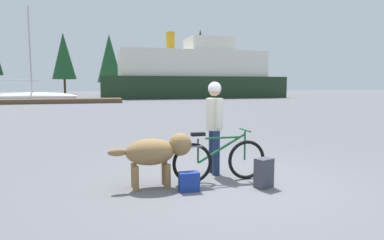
{
  "coord_description": "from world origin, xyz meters",
  "views": [
    {
      "loc": [
        -2.17,
        -5.18,
        1.7
      ],
      "look_at": [
        -0.17,
        2.01,
        0.89
      ],
      "focal_mm": 30.97,
      "sensor_mm": 36.0,
      "label": 1
    }
  ],
  "objects_px": {
    "backpack": "(264,173)",
    "sailboat_moored": "(32,96)",
    "ferry_boat": "(192,75)",
    "person_cyclist": "(214,119)",
    "bicycle": "(219,160)",
    "dog": "(156,152)",
    "handbag_pannier": "(189,182)"
  },
  "relations": [
    {
      "from": "backpack",
      "to": "sailboat_moored",
      "type": "height_order",
      "value": "sailboat_moored"
    },
    {
      "from": "ferry_boat",
      "to": "person_cyclist",
      "type": "bearing_deg",
      "value": -104.87
    },
    {
      "from": "bicycle",
      "to": "ferry_boat",
      "type": "xyz_separation_m",
      "value": [
        9.61,
        36.39,
        2.48
      ]
    },
    {
      "from": "bicycle",
      "to": "sailboat_moored",
      "type": "height_order",
      "value": "sailboat_moored"
    },
    {
      "from": "bicycle",
      "to": "sailboat_moored",
      "type": "relative_size",
      "value": 0.18
    },
    {
      "from": "bicycle",
      "to": "dog",
      "type": "relative_size",
      "value": 1.24
    },
    {
      "from": "person_cyclist",
      "to": "ferry_boat",
      "type": "relative_size",
      "value": 0.08
    },
    {
      "from": "ferry_boat",
      "to": "sailboat_moored",
      "type": "relative_size",
      "value": 2.46
    },
    {
      "from": "dog",
      "to": "sailboat_moored",
      "type": "distance_m",
      "value": 31.87
    },
    {
      "from": "person_cyclist",
      "to": "ferry_boat",
      "type": "xyz_separation_m",
      "value": [
        9.53,
        35.89,
        1.81
      ]
    },
    {
      "from": "backpack",
      "to": "sailboat_moored",
      "type": "relative_size",
      "value": 0.05
    },
    {
      "from": "handbag_pannier",
      "to": "ferry_boat",
      "type": "height_order",
      "value": "ferry_boat"
    },
    {
      "from": "dog",
      "to": "handbag_pannier",
      "type": "height_order",
      "value": "dog"
    },
    {
      "from": "dog",
      "to": "ferry_boat",
      "type": "xyz_separation_m",
      "value": [
        10.72,
        36.41,
        2.27
      ]
    },
    {
      "from": "dog",
      "to": "ferry_boat",
      "type": "distance_m",
      "value": 38.03
    },
    {
      "from": "handbag_pannier",
      "to": "sailboat_moored",
      "type": "relative_size",
      "value": 0.03
    },
    {
      "from": "bicycle",
      "to": "ferry_boat",
      "type": "relative_size",
      "value": 0.07
    },
    {
      "from": "bicycle",
      "to": "dog",
      "type": "bearing_deg",
      "value": -178.93
    },
    {
      "from": "ferry_boat",
      "to": "dog",
      "type": "bearing_deg",
      "value": -106.41
    },
    {
      "from": "person_cyclist",
      "to": "backpack",
      "type": "height_order",
      "value": "person_cyclist"
    },
    {
      "from": "person_cyclist",
      "to": "sailboat_moored",
      "type": "relative_size",
      "value": 0.19
    },
    {
      "from": "sailboat_moored",
      "to": "backpack",
      "type": "bearing_deg",
      "value": -73.8
    },
    {
      "from": "backpack",
      "to": "bicycle",
      "type": "bearing_deg",
      "value": 137.92
    },
    {
      "from": "person_cyclist",
      "to": "backpack",
      "type": "xyz_separation_m",
      "value": [
        0.51,
        -1.03,
        -0.81
      ]
    },
    {
      "from": "handbag_pannier",
      "to": "sailboat_moored",
      "type": "xyz_separation_m",
      "value": [
        -7.91,
        31.34,
        0.34
      ]
    },
    {
      "from": "backpack",
      "to": "handbag_pannier",
      "type": "bearing_deg",
      "value": 173.32
    },
    {
      "from": "person_cyclist",
      "to": "handbag_pannier",
      "type": "xyz_separation_m",
      "value": [
        -0.73,
        -0.88,
        -0.9
      ]
    },
    {
      "from": "ferry_boat",
      "to": "sailboat_moored",
      "type": "height_order",
      "value": "sailboat_moored"
    },
    {
      "from": "person_cyclist",
      "to": "dog",
      "type": "xyz_separation_m",
      "value": [
        -1.19,
        -0.52,
        -0.46
      ]
    },
    {
      "from": "person_cyclist",
      "to": "dog",
      "type": "relative_size",
      "value": 1.27
    },
    {
      "from": "bicycle",
      "to": "person_cyclist",
      "type": "xyz_separation_m",
      "value": [
        0.08,
        0.5,
        0.67
      ]
    },
    {
      "from": "person_cyclist",
      "to": "sailboat_moored",
      "type": "xyz_separation_m",
      "value": [
        -8.64,
        30.46,
        -0.56
      ]
    }
  ]
}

